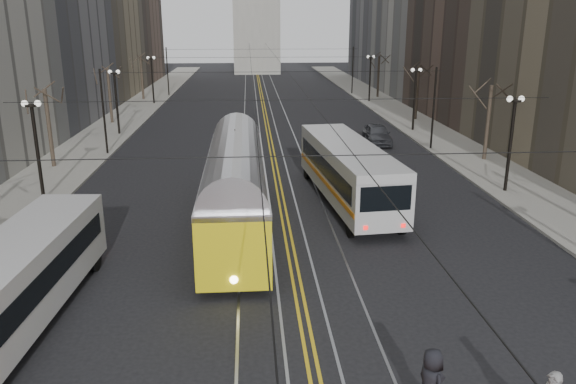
{
  "coord_description": "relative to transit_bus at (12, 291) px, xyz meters",
  "views": [
    {
      "loc": [
        -1.77,
        -13.72,
        10.04
      ],
      "look_at": [
        -0.17,
        9.25,
        3.0
      ],
      "focal_mm": 35.0,
      "sensor_mm": 36.0,
      "label": 1
    }
  ],
  "objects": [
    {
      "name": "sidewalk_left",
      "position": [
        -5.29,
        41.36,
        -1.42
      ],
      "size": [
        5.0,
        140.0,
        0.15
      ],
      "primitive_type": "cube",
      "color": "gray",
      "rests_on": "ground"
    },
    {
      "name": "sidewalk_right",
      "position": [
        24.71,
        41.36,
        -1.42
      ],
      "size": [
        5.0,
        140.0,
        0.15
      ],
      "primitive_type": "cube",
      "color": "gray",
      "rests_on": "ground"
    },
    {
      "name": "streetcar_rails",
      "position": [
        9.71,
        41.36,
        -1.49
      ],
      "size": [
        4.8,
        130.0,
        0.02
      ],
      "primitive_type": "cube",
      "color": "gray",
      "rests_on": "ground"
    },
    {
      "name": "centre_lines",
      "position": [
        9.71,
        41.36,
        -1.49
      ],
      "size": [
        0.42,
        130.0,
        0.01
      ],
      "primitive_type": "cube",
      "color": "gold",
      "rests_on": "ground"
    },
    {
      "name": "lamp_posts",
      "position": [
        9.71,
        25.11,
        1.31
      ],
      "size": [
        27.6,
        57.2,
        5.6
      ],
      "color": "black",
      "rests_on": "ground"
    },
    {
      "name": "street_trees",
      "position": [
        9.71,
        31.61,
        1.31
      ],
      "size": [
        31.68,
        53.28,
        5.6
      ],
      "color": "#382D23",
      "rests_on": "ground"
    },
    {
      "name": "trolley_wires",
      "position": [
        9.71,
        31.19,
        2.28
      ],
      "size": [
        25.96,
        120.0,
        6.6
      ],
      "color": "black",
      "rests_on": "ground"
    },
    {
      "name": "transit_bus",
      "position": [
        0.0,
        0.0,
        0.0
      ],
      "size": [
        3.21,
        12.08,
        2.99
      ],
      "primitive_type": "cube",
      "rotation": [
        0.0,
        0.0,
        -0.06
      ],
      "color": "#BABABA",
      "rests_on": "ground"
    },
    {
      "name": "streetcar",
      "position": [
        7.21,
        9.24,
        0.31
      ],
      "size": [
        2.94,
        15.36,
        3.62
      ],
      "primitive_type": "cube",
      "rotation": [
        0.0,
        0.0,
        0.01
      ],
      "color": "yellow",
      "rests_on": "ground"
    },
    {
      "name": "rear_bus",
      "position": [
        13.46,
        13.14,
        0.21
      ],
      "size": [
        4.08,
        13.28,
        3.41
      ],
      "primitive_type": "cube",
      "rotation": [
        0.0,
        0.0,
        0.1
      ],
      "color": "silver",
      "rests_on": "ground"
    },
    {
      "name": "cargo_van",
      "position": [
        13.71,
        9.71,
        -0.35
      ],
      "size": [
        2.33,
        5.29,
        2.29
      ],
      "primitive_type": "cube",
      "rotation": [
        0.0,
        0.0,
        0.07
      ],
      "color": "silver",
      "rests_on": "ground"
    },
    {
      "name": "sedan_grey",
      "position": [
        18.75,
        28.99,
        -0.65
      ],
      "size": [
        2.19,
        5.03,
        1.69
      ],
      "primitive_type": "imported",
      "rotation": [
        0.0,
        0.0,
        -0.04
      ],
      "color": "#3C3E43",
      "rests_on": "ground"
    },
    {
      "name": "pedestrian_a",
      "position": [
        12.53,
        -5.14,
        -0.49
      ],
      "size": [
        0.9,
        1.11,
        1.97
      ],
      "primitive_type": "imported",
      "rotation": [
        0.0,
        0.0,
        1.89
      ],
      "color": "black",
      "rests_on": "crosswalk_band"
    }
  ]
}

